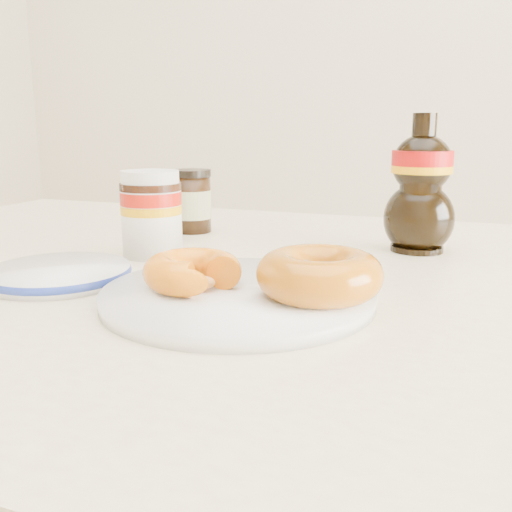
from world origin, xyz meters
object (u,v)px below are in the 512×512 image
(blue_rim_saucer, at_px, (59,273))
(nutella_jar, at_px, (151,210))
(dining_table, at_px, (258,335))
(syrup_bottle, at_px, (421,184))
(donut_bitten, at_px, (193,271))
(donut_whole, at_px, (319,274))
(dark_jar, at_px, (192,202))
(plate, at_px, (238,295))

(blue_rim_saucer, bearing_deg, nutella_jar, 77.72)
(dining_table, xyz_separation_m, syrup_bottle, (0.17, 0.17, 0.18))
(donut_bitten, relative_size, blue_rim_saucer, 0.61)
(donut_whole, xyz_separation_m, nutella_jar, (-0.26, 0.15, 0.03))
(dining_table, relative_size, syrup_bottle, 7.63)
(dining_table, height_order, dark_jar, dark_jar)
(donut_bitten, xyz_separation_m, dark_jar, (-0.17, 0.34, 0.02))
(plate, xyz_separation_m, dark_jar, (-0.21, 0.32, 0.04))
(dining_table, bearing_deg, dark_jar, 133.64)
(dining_table, relative_size, blue_rim_saucer, 8.91)
(dining_table, xyz_separation_m, donut_whole, (0.11, -0.12, 0.12))
(dining_table, distance_m, dark_jar, 0.30)
(plate, xyz_separation_m, donut_whole, (0.08, 0.00, 0.03))
(dining_table, distance_m, donut_bitten, 0.18)
(donut_whole, bearing_deg, blue_rim_saucer, -179.60)
(syrup_bottle, distance_m, dark_jar, 0.36)
(dining_table, height_order, blue_rim_saucer, blue_rim_saucer)
(donut_bitten, xyz_separation_m, nutella_jar, (-0.14, 0.16, 0.03))
(donut_bitten, relative_size, syrup_bottle, 0.52)
(donut_whole, bearing_deg, dark_jar, 132.36)
(syrup_bottle, xyz_separation_m, dark_jar, (-0.35, 0.02, -0.04))
(donut_bitten, height_order, nutella_jar, nutella_jar)
(blue_rim_saucer, bearing_deg, donut_bitten, -4.84)
(nutella_jar, distance_m, dark_jar, 0.18)
(dark_jar, bearing_deg, donut_whole, -47.64)
(nutella_jar, height_order, dark_jar, nutella_jar)
(nutella_jar, bearing_deg, dining_table, -7.49)
(syrup_bottle, relative_size, blue_rim_saucer, 1.17)
(plate, distance_m, donut_bitten, 0.05)
(plate, distance_m, dark_jar, 0.39)
(plate, distance_m, donut_whole, 0.08)
(donut_bitten, distance_m, syrup_bottle, 0.37)
(blue_rim_saucer, bearing_deg, plate, -0.60)
(syrup_bottle, xyz_separation_m, blue_rim_saucer, (-0.36, -0.30, -0.08))
(nutella_jar, xyz_separation_m, blue_rim_saucer, (-0.03, -0.15, -0.05))
(dining_table, distance_m, donut_whole, 0.20)
(dining_table, bearing_deg, syrup_bottle, 45.37)
(donut_whole, distance_m, syrup_bottle, 0.31)
(donut_bitten, bearing_deg, dark_jar, 104.56)
(donut_whole, relative_size, dark_jar, 1.18)
(donut_bitten, bearing_deg, nutella_jar, 118.70)
(dining_table, relative_size, donut_bitten, 14.61)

